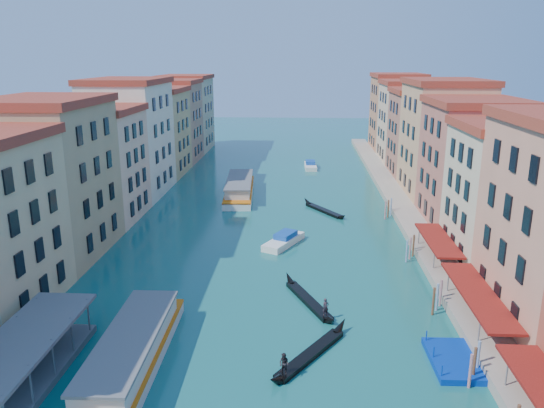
{
  "coord_description": "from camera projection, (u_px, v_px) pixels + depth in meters",
  "views": [
    {
      "loc": [
        5.4,
        -23.38,
        24.64
      ],
      "look_at": [
        1.57,
        42.61,
        6.22
      ],
      "focal_mm": 35.0,
      "sensor_mm": 36.0,
      "label": 1
    }
  ],
  "objects": [
    {
      "name": "vaporetto_far",
      "position": [
        239.0,
        188.0,
        97.23
      ],
      "size": [
        6.17,
        21.25,
        3.12
      ],
      "rotation": [
        0.0,
        0.0,
        0.07
      ],
      "color": "white",
      "rests_on": "ground"
    },
    {
      "name": "motorboat_far",
      "position": [
        310.0,
        165.0,
        121.22
      ],
      "size": [
        2.83,
        8.06,
        1.65
      ],
      "rotation": [
        0.0,
        0.0,
        0.04
      ],
      "color": "white",
      "rests_on": "ground"
    },
    {
      "name": "gondola_right",
      "position": [
        309.0,
        353.0,
        44.78
      ],
      "size": [
        7.47,
        10.74,
        2.44
      ],
      "rotation": [
        0.0,
        0.0,
        -0.58
      ],
      "color": "black",
      "rests_on": "ground"
    },
    {
      "name": "gondola_far",
      "position": [
        323.0,
        209.0,
        87.3
      ],
      "size": [
        7.36,
        10.53,
        1.7
      ],
      "rotation": [
        0.0,
        0.0,
        0.58
      ],
      "color": "black",
      "rests_on": "ground"
    },
    {
      "name": "quay",
      "position": [
        399.0,
        203.0,
        90.55
      ],
      "size": [
        4.0,
        140.0,
        1.0
      ],
      "primitive_type": "cube",
      "color": "#9F9380",
      "rests_on": "ground"
    },
    {
      "name": "right_bank_palazzos",
      "position": [
        451.0,
        150.0,
        87.62
      ],
      "size": [
        12.8,
        128.4,
        21.0
      ],
      "color": "#AE4833",
      "rests_on": "ground"
    },
    {
      "name": "restaurant_awnings",
      "position": [
        480.0,
        297.0,
        49.48
      ],
      "size": [
        3.2,
        44.55,
        3.12
      ],
      "color": "maroon",
      "rests_on": "ground"
    },
    {
      "name": "left_bank_palazzos",
      "position": [
        119.0,
        147.0,
        90.45
      ],
      "size": [
        12.8,
        128.4,
        21.0
      ],
      "color": "#C6B990",
      "rests_on": "ground"
    },
    {
      "name": "vaporetto_near",
      "position": [
        131.0,
        352.0,
        43.32
      ],
      "size": [
        4.94,
        20.15,
        2.99
      ],
      "rotation": [
        0.0,
        0.0,
        0.02
      ],
      "color": "silver",
      "rests_on": "ground"
    },
    {
      "name": "motorboat_mid",
      "position": [
        284.0,
        240.0,
        71.88
      ],
      "size": [
        5.72,
        8.12,
        1.62
      ],
      "rotation": [
        0.0,
        0.0,
        -0.46
      ],
      "color": "white",
      "rests_on": "ground"
    },
    {
      "name": "mooring_poles_right",
      "position": [
        431.0,
        287.0,
        55.68
      ],
      "size": [
        1.44,
        54.24,
        3.2
      ],
      "color": "brown",
      "rests_on": "ground"
    },
    {
      "name": "gondola_fore",
      "position": [
        308.0,
        299.0,
        54.9
      ],
      "size": [
        5.88,
        11.41,
        2.42
      ],
      "rotation": [
        0.0,
        0.0,
        0.43
      ],
      "color": "black",
      "rests_on": "ground"
    },
    {
      "name": "blue_dock",
      "position": [
        457.0,
        360.0,
        44.06
      ],
      "size": [
        4.45,
        6.57,
        0.54
      ],
      "rotation": [
        0.0,
        0.0,
        0.02
      ],
      "color": "#022FA1",
      "rests_on": "ground"
    },
    {
      "name": "vaporetto_stop",
      "position": [
        26.0,
        364.0,
        41.45
      ],
      "size": [
        5.4,
        16.4,
        3.65
      ],
      "color": "slate",
      "rests_on": "ground"
    }
  ]
}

